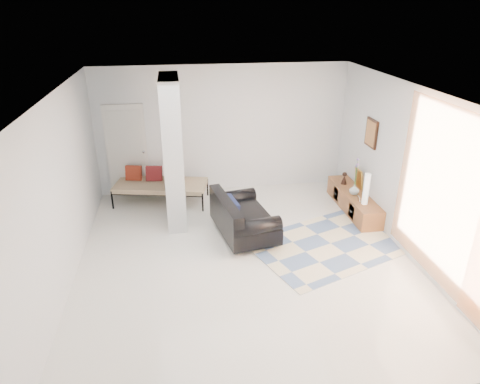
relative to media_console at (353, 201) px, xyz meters
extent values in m
plane|color=white|center=(-2.52, -1.44, -0.20)|extent=(6.00, 6.00, 0.00)
plane|color=white|center=(-2.52, -1.44, 2.60)|extent=(6.00, 6.00, 0.00)
plane|color=silver|center=(-2.52, 1.56, 1.20)|extent=(6.00, 0.00, 6.00)
plane|color=silver|center=(-2.52, -4.44, 1.20)|extent=(6.00, 0.00, 6.00)
plane|color=silver|center=(-5.27, -1.44, 1.20)|extent=(0.00, 6.00, 6.00)
plane|color=silver|center=(0.23, -1.44, 1.20)|extent=(0.00, 6.00, 6.00)
cube|color=#B5BABC|center=(-3.62, 0.16, 1.20)|extent=(0.35, 1.20, 2.80)
cube|color=silver|center=(-4.62, 1.52, 0.82)|extent=(0.85, 0.06, 2.04)
plane|color=#FF9143|center=(0.15, -2.59, 1.25)|extent=(0.00, 2.55, 2.55)
cube|color=black|center=(0.20, 0.00, 1.45)|extent=(0.04, 0.45, 0.55)
cube|color=brown|center=(0.00, 0.00, 0.00)|extent=(0.45, 1.92, 0.40)
cube|color=black|center=(-0.22, -0.43, 0.00)|extent=(0.02, 0.26, 0.28)
cube|color=black|center=(-0.22, 0.43, 0.00)|extent=(0.02, 0.26, 0.28)
cube|color=gold|center=(0.18, 0.26, 0.40)|extent=(0.09, 0.32, 0.40)
cube|color=silver|center=(-0.10, -0.43, 0.26)|extent=(0.04, 0.10, 0.12)
cylinder|color=silver|center=(-2.64, -1.34, -0.15)|extent=(0.05, 0.05, 0.10)
cylinder|color=silver|center=(-2.86, -0.09, -0.15)|extent=(0.05, 0.05, 0.10)
cylinder|color=silver|center=(-1.94, -1.21, -0.15)|extent=(0.05, 0.05, 0.10)
cylinder|color=silver|center=(-2.17, 0.03, -0.15)|extent=(0.05, 0.05, 0.10)
cube|color=black|center=(-2.40, -0.65, 0.05)|extent=(1.15, 1.64, 0.30)
cube|color=black|center=(-2.75, -0.71, 0.38)|extent=(0.46, 1.52, 0.36)
cylinder|color=black|center=(-2.29, -1.28, 0.28)|extent=(0.89, 0.43, 0.28)
cylinder|color=black|center=(-2.51, -0.03, 0.28)|extent=(0.89, 0.43, 0.28)
cube|color=black|center=(-2.63, -0.69, 0.40)|extent=(0.24, 0.57, 0.31)
cylinder|color=black|center=(-4.95, 0.83, 0.00)|extent=(0.04, 0.04, 0.40)
cylinder|color=black|center=(-3.09, 0.43, 0.00)|extent=(0.04, 0.04, 0.40)
cylinder|color=black|center=(-4.78, 1.60, 0.00)|extent=(0.04, 0.04, 0.40)
cylinder|color=black|center=(-2.93, 1.20, 0.00)|extent=(0.04, 0.04, 0.40)
cube|color=beige|center=(-3.94, 1.01, 0.18)|extent=(2.04, 1.19, 0.12)
cube|color=maroon|center=(-4.50, 1.29, 0.40)|extent=(0.37, 0.23, 0.33)
cube|color=maroon|center=(-4.07, 1.19, 0.40)|extent=(0.37, 0.23, 0.33)
cube|color=maroon|center=(-3.63, 1.10, 0.40)|extent=(0.37, 0.23, 0.33)
cube|color=beige|center=(-0.92, -1.24, -0.20)|extent=(3.22, 2.69, 0.01)
cylinder|color=silver|center=(-0.02, -0.53, 0.50)|extent=(0.11, 0.11, 0.62)
imported|color=#B8C3C0|center=(-0.05, -0.08, 0.30)|extent=(0.22, 0.22, 0.21)
camera|label=1|loc=(-3.54, -7.54, 3.79)|focal=32.00mm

